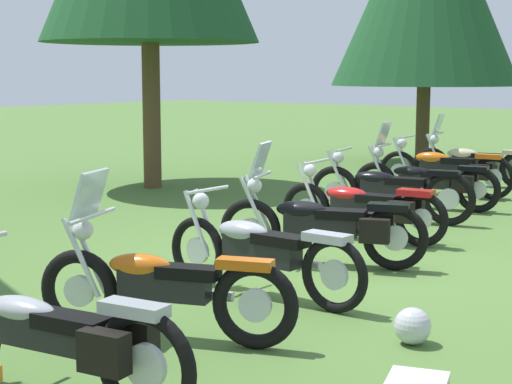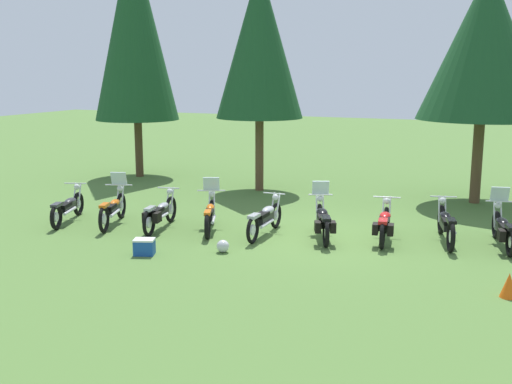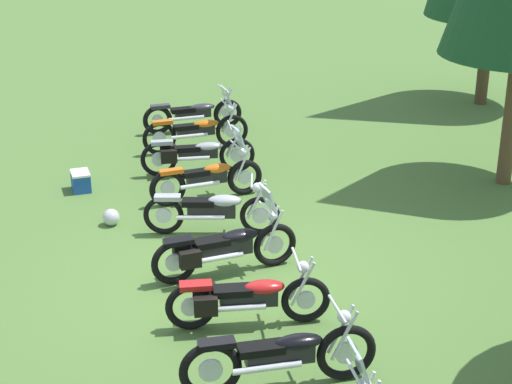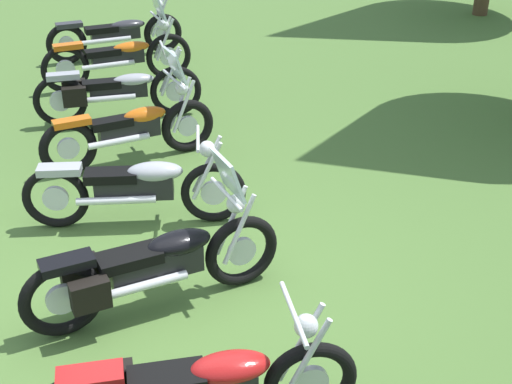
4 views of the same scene
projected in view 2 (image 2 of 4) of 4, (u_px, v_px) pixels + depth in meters
ground_plane at (325, 237)px, 15.84m from camera, size 80.00×80.00×0.00m
motorcycle_0 at (68, 207)px, 17.35m from camera, size 0.97×2.28×1.00m
motorcycle_1 at (113, 208)px, 17.00m from camera, size 1.03×2.27×1.38m
motorcycle_2 at (160, 213)px, 16.53m from camera, size 0.77×2.30×1.02m
motorcycle_3 at (210, 214)px, 16.35m from camera, size 1.07×2.09×1.36m
motorcycle_4 at (265, 218)px, 15.93m from camera, size 0.61×2.34×1.00m
motorcycle_5 at (323, 220)px, 15.61m from camera, size 1.09×2.22×1.37m
motorcycle_6 at (384, 224)px, 15.39m from camera, size 0.79×2.28×1.00m
motorcycle_7 at (446, 224)px, 15.27m from camera, size 0.84×2.42×1.04m
motorcycle_8 at (504, 229)px, 14.84m from camera, size 0.88×2.31×1.36m
pine_tree_0 at (134, 27)px, 23.79m from camera, size 3.27×3.27×9.46m
pine_tree_1 at (260, 42)px, 21.04m from camera, size 3.01×3.01×7.73m
pine_tree_2 at (485, 44)px, 19.00m from camera, size 4.00×4.00×7.33m
picnic_cooler at (144, 247)px, 14.29m from camera, size 0.56×0.48×0.38m
traffic_cone at (509, 285)px, 11.59m from camera, size 0.32×0.32×0.48m
dropped_helmet at (223, 246)px, 14.48m from camera, size 0.30×0.30×0.30m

